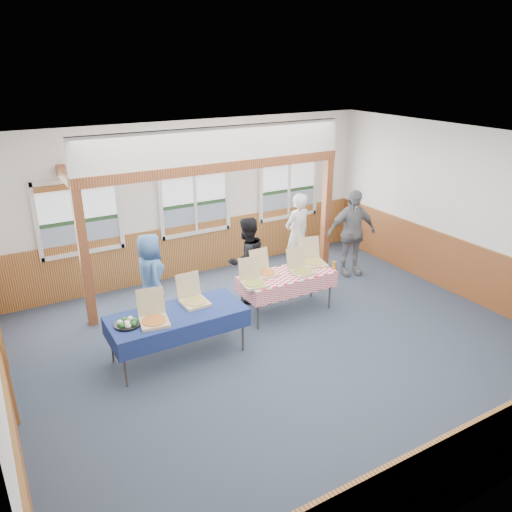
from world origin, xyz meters
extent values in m
plane|color=#2A3345|center=(0.00, 0.00, 0.00)|extent=(8.00, 8.00, 0.00)
plane|color=white|center=(0.00, 0.00, 3.20)|extent=(8.00, 8.00, 0.00)
plane|color=silver|center=(0.00, 3.50, 1.60)|extent=(8.00, 0.00, 8.00)
plane|color=silver|center=(0.00, -3.50, 1.60)|extent=(8.00, 0.00, 8.00)
plane|color=silver|center=(4.00, 0.00, 1.60)|extent=(0.00, 8.00, 8.00)
cube|color=brown|center=(0.00, 3.48, 0.55)|extent=(7.98, 0.05, 1.10)
cube|color=brown|center=(0.00, -3.48, 0.55)|extent=(7.98, 0.05, 1.10)
cube|color=brown|center=(-3.98, 0.00, 0.55)|extent=(0.05, 6.98, 1.10)
cube|color=brown|center=(3.98, 0.00, 0.55)|extent=(0.05, 6.98, 1.10)
cube|color=silver|center=(-2.30, 3.44, 0.91)|extent=(1.52, 0.05, 0.08)
cube|color=silver|center=(-2.30, 3.44, 2.29)|extent=(1.52, 0.05, 0.08)
cube|color=silver|center=(-3.04, 3.44, 1.60)|extent=(0.08, 0.05, 1.46)
cube|color=silver|center=(-1.56, 3.44, 1.60)|extent=(0.08, 0.05, 1.46)
cube|color=silver|center=(-2.30, 3.44, 1.60)|extent=(0.05, 0.05, 1.30)
cube|color=slate|center=(-2.30, 3.48, 1.21)|extent=(1.40, 0.02, 0.52)
cube|color=#1D3A1D|center=(-2.30, 3.48, 1.51)|extent=(1.40, 0.02, 0.08)
cube|color=silver|center=(-2.30, 3.48, 1.90)|extent=(1.40, 0.02, 0.70)
cube|color=brown|center=(-2.30, 3.42, 2.19)|extent=(1.40, 0.07, 0.10)
cube|color=silver|center=(0.00, 3.44, 0.91)|extent=(1.52, 0.05, 0.08)
cube|color=silver|center=(0.00, 3.44, 2.29)|extent=(1.52, 0.05, 0.08)
cube|color=silver|center=(-0.74, 3.44, 1.60)|extent=(0.08, 0.05, 1.46)
cube|color=silver|center=(0.74, 3.44, 1.60)|extent=(0.08, 0.05, 1.46)
cube|color=silver|center=(0.00, 3.44, 1.60)|extent=(0.05, 0.05, 1.30)
cube|color=slate|center=(0.00, 3.48, 1.21)|extent=(1.40, 0.02, 0.52)
cube|color=#1D3A1D|center=(0.00, 3.48, 1.51)|extent=(1.40, 0.02, 0.08)
cube|color=silver|center=(0.00, 3.48, 1.90)|extent=(1.40, 0.02, 0.70)
cube|color=brown|center=(0.00, 3.42, 2.19)|extent=(1.40, 0.07, 0.10)
cube|color=silver|center=(2.30, 3.44, 0.91)|extent=(1.52, 0.05, 0.08)
cube|color=silver|center=(2.30, 3.44, 2.29)|extent=(1.52, 0.05, 0.08)
cube|color=silver|center=(1.56, 3.44, 1.60)|extent=(0.08, 0.05, 1.46)
cube|color=silver|center=(3.04, 3.44, 1.60)|extent=(0.08, 0.05, 1.46)
cube|color=silver|center=(2.30, 3.44, 1.60)|extent=(0.05, 0.05, 1.30)
cube|color=slate|center=(2.30, 3.48, 1.21)|extent=(1.40, 0.02, 0.52)
cube|color=#1D3A1D|center=(2.30, 3.48, 1.51)|extent=(1.40, 0.02, 0.08)
cube|color=silver|center=(2.30, 3.48, 1.90)|extent=(1.40, 0.02, 0.70)
cube|color=brown|center=(2.30, 3.42, 2.19)|extent=(1.40, 0.07, 0.10)
cube|color=#5E2E14|center=(-2.50, 2.30, 1.20)|extent=(0.15, 0.15, 2.40)
cube|color=#5E2E14|center=(2.50, 2.30, 1.20)|extent=(0.15, 0.15, 2.40)
cube|color=#5E2E14|center=(0.00, 2.30, 2.49)|extent=(5.15, 0.18, 0.18)
cylinder|color=#383838|center=(-2.51, 0.24, 0.36)|extent=(0.04, 0.04, 0.73)
cylinder|color=#383838|center=(-2.51, 0.94, 0.36)|extent=(0.04, 0.04, 0.73)
cylinder|color=#383838|center=(-0.65, 0.24, 0.36)|extent=(0.04, 0.04, 0.73)
cylinder|color=#383838|center=(-0.65, 0.94, 0.36)|extent=(0.04, 0.04, 0.73)
cube|color=#383838|center=(-1.58, 0.59, 0.73)|extent=(2.03, 0.94, 0.03)
cube|color=navy|center=(-1.58, 0.59, 0.75)|extent=(2.09, 1.00, 0.01)
cube|color=navy|center=(-1.58, 0.15, 0.61)|extent=(2.04, 0.12, 0.28)
cube|color=navy|center=(-1.58, 1.03, 0.61)|extent=(2.04, 0.12, 0.28)
cylinder|color=#383838|center=(-0.10, 0.70, 0.36)|extent=(0.04, 0.04, 0.73)
cylinder|color=#383838|center=(-0.10, 1.26, 0.36)|extent=(0.04, 0.04, 0.73)
cylinder|color=#383838|center=(1.41, 0.70, 0.36)|extent=(0.04, 0.04, 0.73)
cylinder|color=#383838|center=(1.41, 1.26, 0.36)|extent=(0.04, 0.04, 0.73)
cube|color=#383838|center=(0.65, 0.98, 0.73)|extent=(1.75, 1.05, 0.03)
cube|color=red|center=(0.65, 0.98, 0.75)|extent=(1.83, 1.13, 0.01)
cube|color=red|center=(0.65, 0.61, 0.61)|extent=(1.65, 0.41, 0.28)
cube|color=red|center=(0.65, 1.35, 0.61)|extent=(1.65, 0.41, 0.28)
cube|color=#CBBA87|center=(-1.98, 0.44, 0.78)|extent=(0.47, 0.47, 0.05)
cylinder|color=#C57B2E|center=(-1.98, 0.44, 0.81)|extent=(0.41, 0.41, 0.01)
cube|color=#CBBA87|center=(-1.94, 0.68, 1.00)|extent=(0.41, 0.16, 0.40)
cube|color=#CBBA87|center=(-1.23, 0.71, 0.78)|extent=(0.40, 0.40, 0.04)
cylinder|color=tan|center=(-1.23, 0.71, 0.81)|extent=(0.35, 0.35, 0.01)
cube|color=#CBBA87|center=(-1.23, 0.95, 0.99)|extent=(0.39, 0.10, 0.39)
cube|color=#CBBA87|center=(-0.10, 0.84, 0.78)|extent=(0.43, 0.43, 0.04)
cylinder|color=gold|center=(-0.10, 0.84, 0.81)|extent=(0.38, 0.38, 0.01)
cube|color=#CBBA87|center=(-0.06, 1.07, 0.99)|extent=(0.39, 0.14, 0.37)
cube|color=#CBBA87|center=(0.30, 1.13, 0.78)|extent=(0.38, 0.38, 0.04)
cylinder|color=#C57B2E|center=(0.30, 1.13, 0.81)|extent=(0.33, 0.33, 0.01)
cube|color=#CBBA87|center=(0.30, 1.35, 0.98)|extent=(0.37, 0.10, 0.37)
cube|color=#CBBA87|center=(0.90, 0.86, 0.78)|extent=(0.38, 0.38, 0.04)
cylinder|color=gold|center=(0.90, 0.86, 0.81)|extent=(0.33, 0.33, 0.01)
cube|color=#CBBA87|center=(0.90, 1.09, 0.98)|extent=(0.38, 0.10, 0.37)
cube|color=#CBBA87|center=(1.30, 1.08, 0.78)|extent=(0.49, 0.49, 0.05)
cylinder|color=tan|center=(1.30, 1.08, 0.81)|extent=(0.43, 0.43, 0.01)
cube|color=#CBBA87|center=(1.36, 1.32, 1.01)|extent=(0.42, 0.19, 0.40)
cylinder|color=black|center=(-2.33, 0.59, 0.77)|extent=(0.39, 0.39, 0.03)
cylinder|color=silver|center=(-2.33, 0.59, 0.80)|extent=(0.09, 0.09, 0.04)
sphere|color=#266526|center=(-2.22, 0.59, 0.80)|extent=(0.09, 0.09, 0.09)
sphere|color=silver|center=(-2.26, 0.67, 0.80)|extent=(0.09, 0.09, 0.09)
sphere|color=#266526|center=(-2.35, 0.69, 0.80)|extent=(0.09, 0.09, 0.09)
sphere|color=silver|center=(-2.42, 0.64, 0.80)|extent=(0.09, 0.09, 0.09)
sphere|color=#266526|center=(-2.42, 0.54, 0.80)|extent=(0.09, 0.09, 0.09)
sphere|color=silver|center=(-2.35, 0.49, 0.80)|extent=(0.09, 0.09, 0.09)
sphere|color=#266526|center=(-2.26, 0.51, 0.80)|extent=(0.09, 0.09, 0.09)
cylinder|color=#A86D1C|center=(1.50, 0.73, 0.83)|extent=(0.07, 0.07, 0.15)
imported|color=silver|center=(1.79, 2.33, 0.88)|extent=(0.71, 0.53, 1.76)
imported|color=black|center=(0.26, 1.74, 0.82)|extent=(0.89, 0.75, 1.65)
imported|color=#3E669C|center=(-1.49, 2.05, 0.77)|extent=(0.53, 0.78, 1.55)
imported|color=slate|center=(2.78, 1.78, 0.92)|extent=(1.15, 0.70, 1.83)
camera|label=1|loc=(-3.86, -5.75, 4.32)|focal=35.00mm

